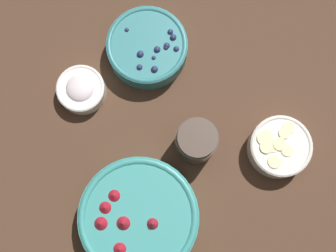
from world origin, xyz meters
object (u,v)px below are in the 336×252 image
bowl_strawberries (138,217)px  bowl_cream (81,89)px  bowl_blueberries (147,47)px  bowl_bananas (279,147)px  jar_chocolate (196,142)px

bowl_strawberries → bowl_cream: 0.32m
bowl_blueberries → bowl_bananas: bearing=-166.7°
bowl_strawberries → bowl_bananas: (-0.07, -0.34, -0.01)m
bowl_bananas → jar_chocolate: size_ratio=1.26×
bowl_bananas → jar_chocolate: 0.19m
bowl_strawberries → jar_chocolate: bearing=-76.0°
bowl_strawberries → bowl_bananas: size_ratio=1.88×
bowl_blueberries → bowl_cream: 0.18m
bowl_strawberries → jar_chocolate: size_ratio=2.37×
bowl_cream → bowl_bananas: bearing=-145.2°
bowl_cream → bowl_blueberries: bearing=-95.7°
bowl_blueberries → jar_chocolate: 0.25m
bowl_strawberries → bowl_cream: bowl_strawberries is taller
bowl_strawberries → bowl_cream: bearing=-13.3°
bowl_bananas → bowl_cream: 0.47m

